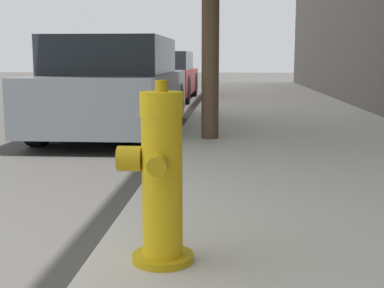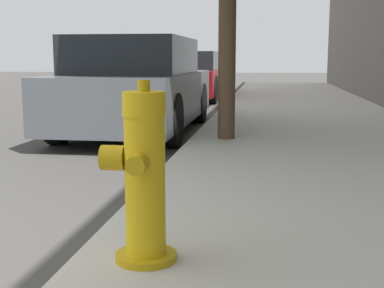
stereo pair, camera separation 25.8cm
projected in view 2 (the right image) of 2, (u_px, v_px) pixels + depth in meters
The scene contains 3 objects.
fire_hydrant at pixel (144, 179), 2.56m from camera, with size 0.36×0.39×0.88m.
parked_car_near at pixel (138, 87), 8.12m from camera, with size 1.73×4.31×1.43m.
parked_car_mid at pixel (189, 76), 14.51m from camera, with size 1.76×4.35×1.30m.
Camera 2 is at (2.70, -2.24, 1.13)m, focal length 50.00 mm.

